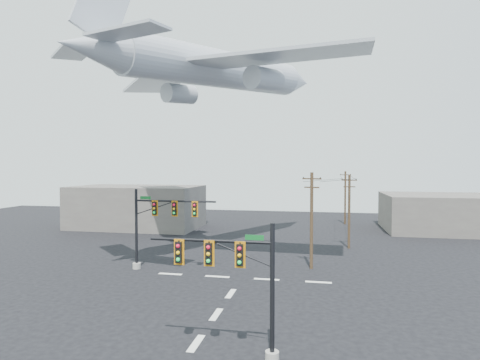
% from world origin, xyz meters
% --- Properties ---
extents(ground, '(120.00, 120.00, 0.00)m').
position_xyz_m(ground, '(0.00, 0.00, 0.00)').
color(ground, black).
rests_on(ground, ground).
extents(lane_markings, '(14.00, 21.20, 0.01)m').
position_xyz_m(lane_markings, '(0.00, 5.33, 0.01)').
color(lane_markings, silver).
rests_on(lane_markings, ground).
extents(signal_mast_near, '(6.18, 0.70, 6.34)m').
position_xyz_m(signal_mast_near, '(2.49, -1.13, 3.59)').
color(signal_mast_near, gray).
rests_on(signal_mast_near, ground).
extents(signal_mast_far, '(7.47, 0.76, 6.93)m').
position_xyz_m(signal_mast_far, '(-7.69, 13.02, 3.95)').
color(signal_mast_far, gray).
rests_on(signal_mast_far, ground).
extents(utility_pole_a, '(1.64, 0.57, 8.38)m').
position_xyz_m(utility_pole_a, '(5.38, 16.03, 4.38)').
color(utility_pole_a, '#422D1C').
rests_on(utility_pole_a, ground).
extents(utility_pole_b, '(1.61, 0.27, 7.93)m').
position_xyz_m(utility_pole_b, '(9.19, 25.52, 4.15)').
color(utility_pole_b, '#422D1C').
rests_on(utility_pole_b, ground).
extents(utility_pole_c, '(1.65, 0.44, 8.13)m').
position_xyz_m(utility_pole_c, '(9.90, 44.16, 4.25)').
color(utility_pole_c, '#422D1C').
rests_on(utility_pole_c, ground).
extents(power_lines, '(6.04, 28.14, 0.15)m').
position_xyz_m(power_lines, '(8.74, 29.86, 7.48)').
color(power_lines, black).
extents(airliner, '(28.34, 30.96, 8.86)m').
position_xyz_m(airliner, '(-3.73, 20.14, 18.50)').
color(airliner, '#A6ACB2').
extents(building_left, '(18.00, 10.00, 6.00)m').
position_xyz_m(building_left, '(-20.00, 35.00, 3.00)').
color(building_left, '#625D56').
rests_on(building_left, ground).
extents(building_right, '(14.00, 12.00, 5.00)m').
position_xyz_m(building_right, '(22.00, 40.00, 2.50)').
color(building_right, '#625D56').
rests_on(building_right, ground).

